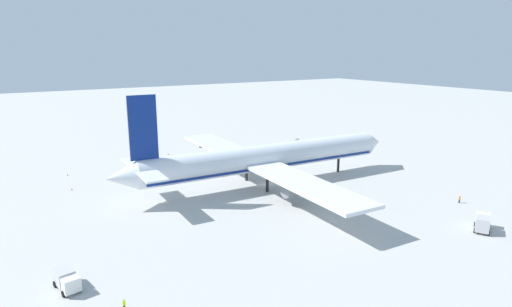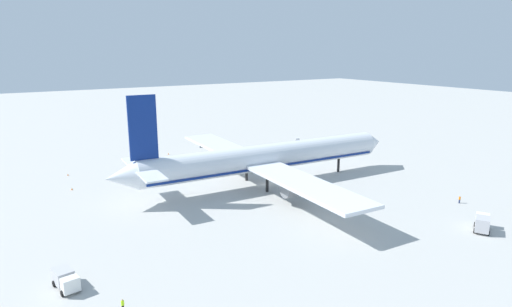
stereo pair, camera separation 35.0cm
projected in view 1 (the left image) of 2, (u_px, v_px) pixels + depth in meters
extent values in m
plane|color=#B2B2AD|center=(268.00, 184.00, 108.71)|extent=(600.00, 600.00, 0.00)
cylinder|color=silver|center=(268.00, 157.00, 107.07)|extent=(65.39, 9.19, 6.41)
cone|color=silver|center=(372.00, 142.00, 123.94)|extent=(5.39, 6.49, 6.28)
cone|color=silver|center=(121.00, 177.00, 89.89)|extent=(6.66, 6.35, 6.08)
cube|color=navy|center=(143.00, 128.00, 90.04)|extent=(6.02, 0.76, 13.69)
cube|color=silver|center=(136.00, 162.00, 96.83)|extent=(4.82, 10.03, 0.36)
cube|color=silver|center=(151.00, 175.00, 86.87)|extent=(4.82, 10.03, 0.36)
cube|color=silver|center=(221.00, 146.00, 123.14)|extent=(10.48, 35.12, 0.70)
cylinder|color=slate|center=(232.00, 157.00, 119.71)|extent=(5.04, 3.83, 3.62)
cube|color=silver|center=(306.00, 185.00, 88.33)|extent=(10.48, 35.12, 0.70)
cylinder|color=slate|center=(295.00, 188.00, 93.76)|extent=(5.94, 4.16, 3.91)
cylinder|color=black|center=(338.00, 165.00, 119.22)|extent=(0.70, 0.70, 3.81)
cylinder|color=black|center=(246.00, 173.00, 111.10)|extent=(0.70, 0.70, 3.81)
cylinder|color=black|center=(267.00, 184.00, 102.31)|extent=(0.70, 0.70, 3.81)
cube|color=navy|center=(268.00, 164.00, 107.48)|extent=(62.77, 8.76, 0.50)
cube|color=white|center=(483.00, 219.00, 81.90)|extent=(2.54, 2.81, 2.37)
cube|color=#B2B2B7|center=(482.00, 224.00, 79.44)|extent=(3.99, 3.67, 2.50)
cube|color=black|center=(483.00, 215.00, 82.23)|extent=(1.07, 1.73, 1.04)
cylinder|color=black|center=(475.00, 224.00, 82.56)|extent=(0.93, 0.71, 0.90)
cylinder|color=black|center=(489.00, 226.00, 81.51)|extent=(0.93, 0.71, 0.90)
cylinder|color=black|center=(475.00, 230.00, 79.67)|extent=(0.93, 0.71, 0.90)
cylinder|color=black|center=(489.00, 233.00, 78.62)|extent=(0.93, 0.71, 0.90)
cube|color=white|center=(71.00, 285.00, 59.31)|extent=(2.51, 1.98, 1.99)
cube|color=#B2B2B7|center=(64.00, 276.00, 61.37)|extent=(2.82, 3.66, 2.15)
cube|color=black|center=(73.00, 283.00, 58.79)|extent=(1.88, 0.42, 0.88)
cylinder|color=black|center=(80.00, 288.00, 60.40)|extent=(0.46, 0.94, 0.90)
cylinder|color=black|center=(63.00, 294.00, 58.92)|extent=(0.46, 0.94, 0.90)
cylinder|color=black|center=(71.00, 279.00, 62.86)|extent=(0.46, 0.94, 0.90)
cylinder|color=black|center=(55.00, 284.00, 61.38)|extent=(0.46, 0.94, 0.90)
cube|color=#595B60|center=(297.00, 141.00, 158.74)|extent=(2.80, 3.13, 0.15)
cylinder|color=#333338|center=(297.00, 142.00, 157.06)|extent=(0.41, 0.53, 0.08)
cube|color=silver|center=(297.00, 139.00, 158.59)|extent=(2.42, 2.68, 1.12)
cylinder|color=black|center=(299.00, 142.00, 157.66)|extent=(0.33, 0.40, 0.40)
cylinder|color=black|center=(295.00, 142.00, 157.75)|extent=(0.33, 0.40, 0.40)
cylinder|color=black|center=(299.00, 140.00, 159.77)|extent=(0.33, 0.40, 0.40)
cylinder|color=black|center=(295.00, 140.00, 159.85)|extent=(0.33, 0.40, 0.40)
cube|color=#595B60|center=(210.00, 142.00, 156.61)|extent=(2.54, 1.65, 0.15)
cylinder|color=#333338|center=(206.00, 142.00, 155.97)|extent=(0.61, 0.14, 0.08)
cube|color=silver|center=(210.00, 141.00, 156.49)|extent=(2.14, 1.47, 0.85)
cylinder|color=black|center=(208.00, 143.00, 155.63)|extent=(0.41, 0.16, 0.40)
cylinder|color=black|center=(207.00, 142.00, 156.85)|extent=(0.41, 0.16, 0.40)
cylinder|color=black|center=(213.00, 142.00, 156.40)|extent=(0.41, 0.16, 0.40)
cylinder|color=black|center=(212.00, 142.00, 157.62)|extent=(0.41, 0.16, 0.40)
cube|color=#26598C|center=(203.00, 147.00, 149.44)|extent=(2.72, 2.61, 0.15)
cylinder|color=#333338|center=(207.00, 147.00, 149.23)|extent=(0.51, 0.45, 0.08)
cube|color=silver|center=(203.00, 145.00, 149.30)|extent=(2.34, 2.26, 1.10)
cylinder|color=black|center=(206.00, 146.00, 150.00)|extent=(0.38, 0.35, 0.40)
cylinder|color=black|center=(205.00, 147.00, 148.66)|extent=(0.38, 0.35, 0.40)
cylinder|color=black|center=(201.00, 146.00, 150.26)|extent=(0.38, 0.35, 0.40)
cylinder|color=black|center=(200.00, 147.00, 148.92)|extent=(0.38, 0.35, 0.40)
cylinder|color=navy|center=(459.00, 201.00, 95.15)|extent=(0.43, 0.43, 0.82)
cylinder|color=orange|center=(460.00, 198.00, 94.98)|extent=(0.54, 0.54, 0.62)
sphere|color=tan|center=(460.00, 196.00, 94.88)|extent=(0.22, 0.22, 0.22)
cylinder|color=#B2F219|center=(124.00, 303.00, 55.56)|extent=(0.56, 0.56, 0.62)
sphere|color=tan|center=(124.00, 300.00, 55.46)|extent=(0.23, 0.23, 0.23)
cone|color=orange|center=(278.00, 144.00, 153.65)|extent=(0.36, 0.36, 0.55)
cone|color=orange|center=(168.00, 154.00, 139.10)|extent=(0.36, 0.36, 0.55)
cone|color=orange|center=(72.00, 189.00, 103.84)|extent=(0.36, 0.36, 0.55)
cone|color=orange|center=(68.00, 175.00, 115.64)|extent=(0.36, 0.36, 0.55)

